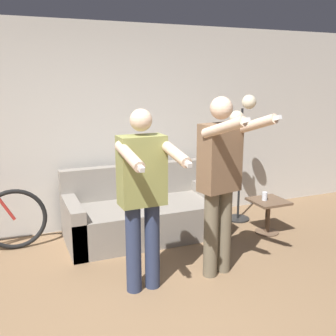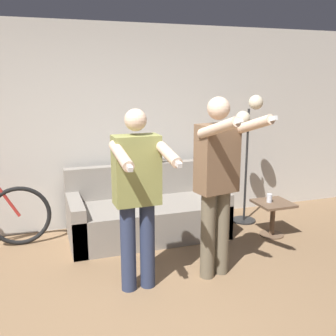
{
  "view_description": "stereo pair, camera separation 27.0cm",
  "coord_description": "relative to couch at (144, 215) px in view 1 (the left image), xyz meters",
  "views": [
    {
      "loc": [
        -1.04,
        -2.35,
        1.93
      ],
      "look_at": [
        0.52,
        1.41,
        0.99
      ],
      "focal_mm": 42.0,
      "sensor_mm": 36.0,
      "label": 1
    },
    {
      "loc": [
        -0.78,
        -2.45,
        1.93
      ],
      "look_at": [
        0.52,
        1.41,
        0.99
      ],
      "focal_mm": 42.0,
      "sensor_mm": 36.0,
      "label": 2
    }
  ],
  "objects": [
    {
      "name": "wall_back",
      "position": [
        -0.45,
        0.55,
        1.03
      ],
      "size": [
        10.0,
        0.05,
        2.6
      ],
      "color": "beige",
      "rests_on": "ground_plane"
    },
    {
      "name": "couch",
      "position": [
        0.0,
        0.0,
        0.0
      ],
      "size": [
        1.9,
        0.89,
        0.84
      ],
      "color": "gray",
      "rests_on": "ground_plane"
    },
    {
      "name": "person_left",
      "position": [
        -0.42,
        -1.23,
        0.69
      ],
      "size": [
        0.49,
        0.67,
        1.67
      ],
      "rotation": [
        0.0,
        0.0,
        0.02
      ],
      "color": "#2D3856",
      "rests_on": "ground_plane"
    },
    {
      "name": "person_right",
      "position": [
        0.36,
        -1.23,
        0.75
      ],
      "size": [
        0.55,
        0.72,
        1.76
      ],
      "rotation": [
        0.0,
        0.0,
        0.21
      ],
      "color": "#6B604C",
      "rests_on": "ground_plane"
    },
    {
      "name": "cat",
      "position": [
        0.22,
        0.34,
        0.64
      ],
      "size": [
        0.52,
        0.12,
        0.18
      ],
      "color": "silver",
      "rests_on": "couch"
    },
    {
      "name": "floor_lamp",
      "position": [
        1.4,
        0.03,
        1.01
      ],
      "size": [
        0.37,
        0.32,
        1.71
      ],
      "color": "black",
      "rests_on": "ground_plane"
    },
    {
      "name": "side_table",
      "position": [
        1.48,
        -0.52,
        0.04
      ],
      "size": [
        0.43,
        0.43,
        0.43
      ],
      "color": "brown",
      "rests_on": "ground_plane"
    },
    {
      "name": "cup",
      "position": [
        1.42,
        -0.51,
        0.22
      ],
      "size": [
        0.07,
        0.07,
        0.11
      ],
      "color": "silver",
      "rests_on": "side_table"
    }
  ]
}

